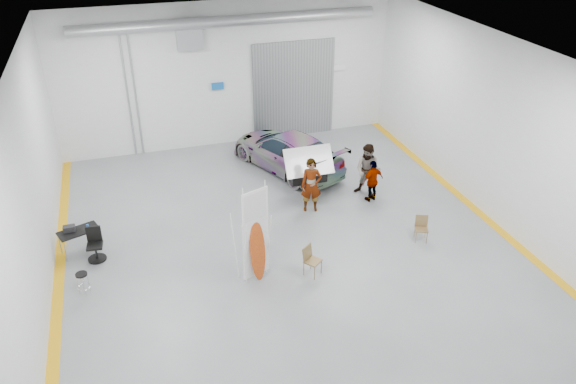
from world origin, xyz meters
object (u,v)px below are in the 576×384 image
object	(u,v)px
surfboard_display	(254,243)
shop_stool	(83,283)
work_table	(76,231)
sedan_car	(287,151)
folding_chair_far	(421,233)
person_b	(368,170)
folding_chair_near	(312,266)
person_c	(373,181)
person_a	(311,185)
office_chair	(95,246)

from	to	relation	value
surfboard_display	shop_stool	xyz separation A→B (m)	(-4.68, 0.80, -0.91)
shop_stool	work_table	distance (m)	2.19
sedan_car	folding_chair_far	bearing A→B (deg)	89.05
folding_chair_far	person_b	bearing A→B (deg)	119.02
folding_chair_near	folding_chair_far	size ratio (longest dim) A/B	1.10
sedan_car	surfboard_display	distance (m)	7.13
person_c	folding_chair_near	xyz separation A→B (m)	(-3.45, -3.42, -0.50)
surfboard_display	shop_stool	distance (m)	4.83
person_a	folding_chair_near	bearing A→B (deg)	-94.07
person_c	surfboard_display	distance (m)	6.01
surfboard_display	folding_chair_near	size ratio (longest dim) A/B	3.39
folding_chair_near	office_chair	distance (m)	6.55
sedan_car	person_a	world-z (taller)	person_a
sedan_car	work_table	bearing A→B (deg)	0.79
surfboard_display	work_table	bearing A→B (deg)	127.83
person_a	office_chair	xyz separation A→B (m)	(-7.14, -0.76, -0.52)
person_c	folding_chair_far	world-z (taller)	person_c
person_c	office_chair	distance (m)	9.47
person_c	sedan_car	bearing A→B (deg)	-72.96
work_table	office_chair	bearing A→B (deg)	-48.50
person_b	surfboard_display	size ratio (longest dim) A/B	0.64
person_c	folding_chair_near	size ratio (longest dim) A/B	1.72
folding_chair_near	person_b	bearing A→B (deg)	10.12
folding_chair_near	person_c	bearing A→B (deg)	6.78
person_b	sedan_car	bearing A→B (deg)	169.86
folding_chair_near	work_table	world-z (taller)	work_table
surfboard_display	shop_stool	world-z (taller)	surfboard_display
work_table	office_chair	world-z (taller)	office_chair
person_c	surfboard_display	world-z (taller)	surfboard_display
person_b	office_chair	distance (m)	9.53
folding_chair_far	work_table	distance (m)	10.68
work_table	surfboard_display	bearing A→B (deg)	-31.43
folding_chair_far	folding_chair_near	bearing A→B (deg)	-149.01
folding_chair_far	shop_stool	xyz separation A→B (m)	(-10.19, 0.47, 0.07)
folding_chair_far	work_table	world-z (taller)	work_table
person_b	person_c	world-z (taller)	person_b
shop_stool	office_chair	bearing A→B (deg)	77.54
person_c	person_a	bearing A→B (deg)	-15.69
sedan_car	office_chair	distance (m)	8.38
surfboard_display	work_table	size ratio (longest dim) A/B	2.33
person_b	folding_chair_far	xyz separation A→B (m)	(0.40, -3.24, -0.73)
person_a	folding_chair_near	distance (m)	3.68
folding_chair_near	shop_stool	distance (m)	6.42
person_a	shop_stool	bearing A→B (deg)	-147.96
sedan_car	shop_stool	size ratio (longest dim) A/B	7.76
person_b	folding_chair_far	distance (m)	3.34
folding_chair_near	office_chair	world-z (taller)	office_chair
person_a	surfboard_display	size ratio (longest dim) A/B	0.63
person_b	surfboard_display	xyz separation A→B (m)	(-5.11, -3.57, 0.26)
sedan_car	shop_stool	world-z (taller)	sedan_car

